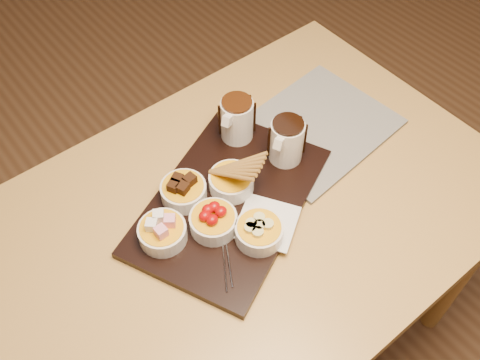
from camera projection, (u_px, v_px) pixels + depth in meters
ground at (241, 340)px, 1.76m from camera, size 5.00×5.00×0.00m
dining_table at (242, 235)px, 1.25m from camera, size 1.20×0.80×0.75m
serving_board at (229, 201)px, 1.17m from camera, size 0.54×0.46×0.02m
napkin at (267, 222)px, 1.13m from camera, size 0.17×0.17×0.00m
bowl_marshmallows at (163, 233)px, 1.09m from camera, size 0.10×0.10×0.04m
bowl_cake at (184, 192)px, 1.15m from camera, size 0.10×0.10×0.04m
bowl_strawberries at (213, 222)px, 1.11m from camera, size 0.10×0.10×0.04m
bowl_biscotti at (231, 182)px, 1.17m from camera, size 0.10×0.10×0.04m
bowl_bananas at (259, 232)px, 1.09m from camera, size 0.10×0.10×0.04m
pitcher_dark_chocolate at (287, 141)px, 1.20m from camera, size 0.10×0.10×0.11m
pitcher_milk_chocolate at (237, 120)px, 1.24m from camera, size 0.10×0.10×0.11m
fondue_skewers at (222, 234)px, 1.10m from camera, size 0.23×0.17×0.01m
newspaper at (316, 128)px, 1.31m from camera, size 0.39×0.32×0.01m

